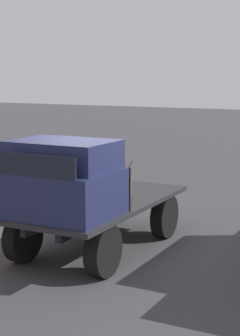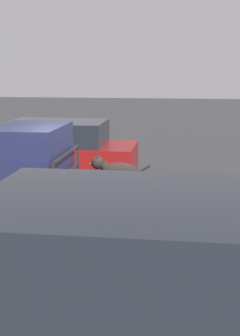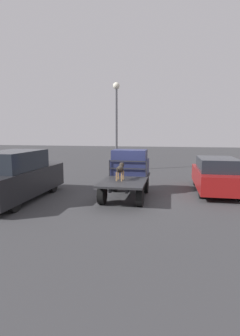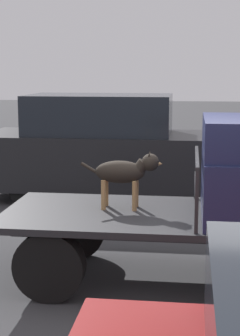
% 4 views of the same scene
% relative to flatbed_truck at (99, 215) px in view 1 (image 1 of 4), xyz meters
% --- Properties ---
extents(ground_plane, '(80.00, 80.00, 0.00)m').
position_rel_flatbed_truck_xyz_m(ground_plane, '(0.00, 0.00, -0.62)').
color(ground_plane, '#38383A').
extents(flatbed_truck, '(3.83, 1.84, 0.88)m').
position_rel_flatbed_truck_xyz_m(flatbed_truck, '(0.00, 0.00, 0.00)').
color(flatbed_truck, black).
rests_on(flatbed_truck, ground).
extents(truck_cab, '(1.34, 1.72, 1.18)m').
position_rel_flatbed_truck_xyz_m(truck_cab, '(1.17, 0.00, 0.82)').
color(truck_cab, '#1E2347').
rests_on(truck_cab, flatbed_truck).
extents(truck_headboard, '(0.04, 1.72, 0.72)m').
position_rel_flatbed_truck_xyz_m(truck_headboard, '(0.45, 0.00, 0.74)').
color(truck_headboard, '#232326').
rests_on(truck_headboard, flatbed_truck).
extents(dog, '(1.04, 0.28, 0.74)m').
position_rel_flatbed_truck_xyz_m(dog, '(-0.42, 0.17, 0.73)').
color(dog, '#9E7547').
rests_on(dog, flatbed_truck).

